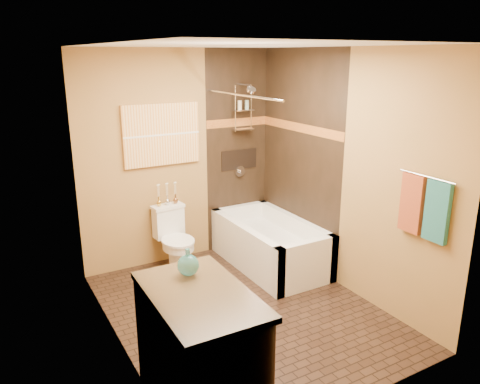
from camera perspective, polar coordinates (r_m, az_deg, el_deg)
floor at (r=4.76m, az=0.40°, el=-14.21°), size 3.00×3.00×0.00m
wall_left at (r=3.82m, az=-15.31°, el=-2.07°), size 0.02×3.00×2.50m
wall_right at (r=4.95m, az=12.53°, el=2.31°), size 0.02×3.00×2.50m
wall_back at (r=5.57m, az=-7.39°, el=4.12°), size 2.40×0.02×2.50m
wall_front at (r=3.13m, az=14.50°, el=-6.21°), size 2.40×0.02×2.50m
ceiling at (r=4.09m, az=0.47°, el=17.49°), size 3.00×3.00×0.00m
alcove_tile_back at (r=5.89m, az=-0.34°, el=4.93°), size 0.85×0.01×2.50m
alcove_tile_right at (r=5.50m, az=7.22°, el=3.99°), size 0.01×1.50×2.50m
mosaic_band_back at (r=5.81m, az=-0.30°, el=8.49°), size 0.85×0.01×0.10m
mosaic_band_right at (r=5.43m, az=7.27°, el=7.79°), size 0.01×1.50×0.10m
alcove_niche at (r=5.91m, az=-0.10°, el=3.99°), size 0.50×0.01×0.25m
shower_fixtures at (r=5.73m, az=0.42°, el=8.84°), size 0.24×0.33×1.16m
curtain_rod at (r=4.96m, az=0.08°, el=11.75°), size 0.03×1.55×0.03m
towel_bar at (r=4.18m, az=21.83°, el=1.74°), size 0.02×0.55×0.02m
towel_teal at (r=4.18m, az=22.90°, el=-2.24°), size 0.05×0.22×0.52m
towel_rust at (r=4.33m, az=20.21°, el=-1.31°), size 0.05×0.22×0.52m
sunset_painting at (r=5.41m, az=-9.53°, el=6.91°), size 0.90×0.04×0.70m
vanity_mirror at (r=2.84m, az=-10.25°, el=-2.84°), size 0.01×1.00×0.90m
bathtub at (r=5.60m, az=3.64°, el=-6.76°), size 0.80×1.50×0.55m
toilet at (r=5.50m, az=-8.03°, el=-5.64°), size 0.39×0.57×0.74m
vanity at (r=3.41m, az=-4.91°, el=-18.87°), size 0.65×1.04×0.91m
teal_bottle at (r=3.36m, az=-6.36°, el=-8.51°), size 0.19×0.19×0.25m
bud_vases at (r=5.48m, az=-8.88°, el=-0.18°), size 0.26×0.05×0.26m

